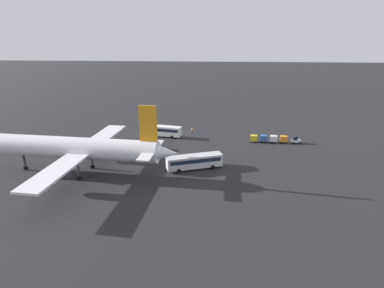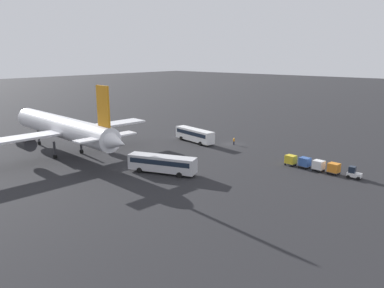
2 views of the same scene
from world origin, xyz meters
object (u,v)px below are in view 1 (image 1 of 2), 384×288
Objects in this scene: shuttle_bus_near at (161,130)px; cargo_cart_blue at (263,138)px; airplane at (78,148)px; cargo_cart_yellow at (254,138)px; shuttle_bus_far at (194,161)px; cargo_cart_orange at (284,139)px; baggage_tug at (296,140)px; cargo_cart_white at (274,139)px; worker_person at (192,130)px.

shuttle_bus_near is 30.44m from cargo_cart_blue.
cargo_cart_yellow is at bearing -144.95° from airplane.
cargo_cart_blue is (-18.54, -20.13, -0.76)m from shuttle_bus_far.
cargo_cart_yellow is at bearing -176.11° from shuttle_bus_near.
cargo_cart_orange and cargo_cart_yellow have the same top height.
airplane is at bearing 26.66° from cargo_cart_orange.
shuttle_bus_far is at bearing 47.36° from cargo_cart_blue.
cargo_cart_orange is (3.49, 0.06, 0.25)m from baggage_tug.
baggage_tug is 6.33m from cargo_cart_white.
airplane reaches higher than cargo_cart_orange.
cargo_cart_yellow is (8.50, 0.03, 0.00)m from cargo_cart_orange.
shuttle_bus_near is at bearing -8.23° from baggage_tug.
baggage_tug reaches higher than cargo_cart_orange.
airplane is 25.76m from shuttle_bus_far.
cargo_cart_yellow is at bearing -0.18° from cargo_cart_white.
worker_person is at bearing -14.85° from cargo_cart_orange.
cargo_cart_blue is at bearing -1.59° from cargo_cart_orange.
cargo_cart_blue is 1.00× the size of cargo_cart_yellow.
cargo_cart_white is 1.00× the size of cargo_cart_blue.
shuttle_bus_far reaches higher than cargo_cart_blue.
shuttle_bus_near reaches higher than shuttle_bus_far.
cargo_cart_blue is at bearing 161.82° from worker_person.
cargo_cart_white is at bearing 0.89° from cargo_cart_orange.
cargo_cart_yellow is (-40.70, -24.67, -4.80)m from airplane.
airplane reaches higher than shuttle_bus_near.
shuttle_bus_near is 5.70× the size of cargo_cart_yellow.
airplane is at bearing -9.33° from shuttle_bus_far.
worker_person is at bearing -145.29° from shuttle_bus_near.
cargo_cart_white and cargo_cart_blue have the same top height.
worker_person is at bearing -121.14° from airplane.
airplane is at bearing 74.74° from shuttle_bus_near.
cargo_cart_yellow is (-18.43, 7.17, 0.32)m from worker_person.
shuttle_bus_near is 36.10m from cargo_cart_orange.
airplane reaches higher than shuttle_bus_far.
baggage_tug is 1.13× the size of cargo_cart_orange.
cargo_cart_white is (-33.12, 3.09, -0.79)m from shuttle_bus_near.
cargo_cart_orange is (-24.21, -19.97, -0.76)m from shuttle_bus_far.
airplane is 20.61× the size of cargo_cart_orange.
cargo_cart_orange is at bearing -179.11° from cargo_cart_white.
cargo_cart_yellow is at bearing -148.25° from shuttle_bus_far.
airplane is 31.00m from shuttle_bus_near.
cargo_cart_orange is at bearing -174.57° from shuttle_bus_near.
cargo_cart_yellow is (12.00, 0.09, 0.25)m from baggage_tug.
baggage_tug reaches higher than cargo_cart_white.
cargo_cart_blue is at bearing -4.07° from cargo_cart_white.
baggage_tug is at bearing -179.58° from cargo_cart_yellow.
baggage_tug is 3.50m from cargo_cart_orange.
cargo_cart_white is at bearing -157.03° from shuttle_bus_far.
airplane is 25.94× the size of worker_person.
shuttle_bus_far is 5.95× the size of cargo_cart_orange.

